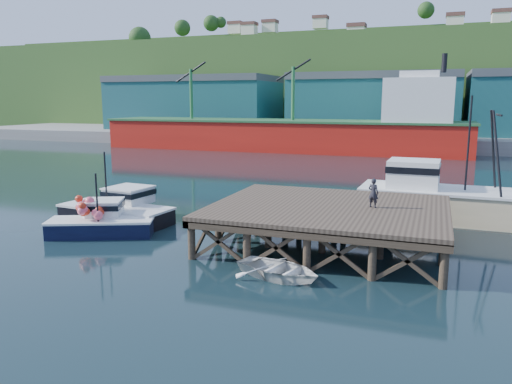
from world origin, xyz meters
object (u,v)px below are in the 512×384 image
at_px(boat_black, 119,209).
at_px(dinghy, 279,269).
at_px(dockworker, 373,193).
at_px(trawler, 451,195).
at_px(boat_navy, 102,222).

height_order(boat_black, dinghy, boat_black).
distance_m(boat_black, dinghy, 14.00).
height_order(dinghy, dockworker, dockworker).
distance_m(boat_black, dockworker, 15.81).
bearing_deg(trawler, dinghy, -115.30).
relative_size(trawler, dockworker, 7.86).
relative_size(boat_black, dinghy, 1.95).
height_order(boat_navy, boat_black, boat_black).
height_order(boat_black, dockworker, boat_black).
relative_size(boat_navy, dinghy, 1.60).
distance_m(trawler, dockworker, 8.82).
bearing_deg(trawler, boat_black, -156.99).
bearing_deg(boat_navy, trawler, 5.79).
bearing_deg(dockworker, boat_black, 16.81).
relative_size(boat_black, dockworker, 5.02).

